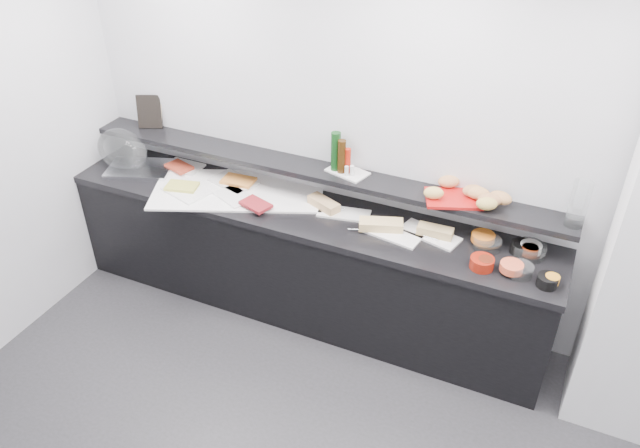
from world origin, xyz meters
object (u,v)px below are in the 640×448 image
at_px(sandwich_plate_mid, 392,234).
at_px(carafe, 579,204).
at_px(bread_tray, 453,198).
at_px(framed_print, 149,112).
at_px(condiment_tray, 348,172).
at_px(cloche_base, 140,169).

height_order(sandwich_plate_mid, carafe, carafe).
distance_m(sandwich_plate_mid, bread_tray, 0.46).
xyz_separation_m(sandwich_plate_mid, bread_tray, (0.33, 0.20, 0.25)).
height_order(framed_print, bread_tray, framed_print).
bearing_deg(carafe, sandwich_plate_mid, -168.89).
bearing_deg(condiment_tray, cloche_base, -156.06).
distance_m(cloche_base, condiment_tray, 1.67).
xyz_separation_m(condiment_tray, carafe, (1.49, -0.04, 0.14)).
bearing_deg(condiment_tray, sandwich_plate_mid, -13.86).
bearing_deg(carafe, bread_tray, -178.98).
xyz_separation_m(sandwich_plate_mid, condiment_tray, (-0.43, 0.24, 0.25)).
bearing_deg(sandwich_plate_mid, framed_print, -178.51).
xyz_separation_m(condiment_tray, bread_tray, (0.76, -0.05, 0.00)).
relative_size(cloche_base, carafe, 1.61).
relative_size(cloche_base, sandwich_plate_mid, 1.28).
bearing_deg(sandwich_plate_mid, cloche_base, -171.12).
height_order(framed_print, carafe, carafe).
height_order(cloche_base, condiment_tray, condiment_tray).
relative_size(sandwich_plate_mid, bread_tray, 1.06).
relative_size(framed_print, condiment_tray, 0.93).
bearing_deg(carafe, framed_print, 178.58).
distance_m(cloche_base, framed_print, 0.46).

